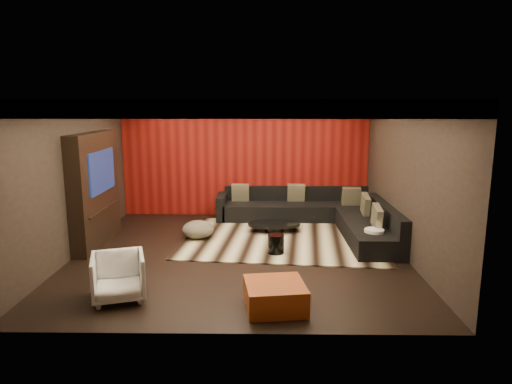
{
  "coord_description": "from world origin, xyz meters",
  "views": [
    {
      "loc": [
        0.43,
        -8.09,
        2.76
      ],
      "look_at": [
        0.3,
        0.6,
        1.05
      ],
      "focal_mm": 32.0,
      "sensor_mm": 36.0,
      "label": 1
    }
  ],
  "objects_px": {
    "drum_stool": "(276,244)",
    "orange_ottoman": "(275,296)",
    "white_side_table": "(374,241)",
    "armchair": "(118,277)",
    "sectional_sofa": "(321,216)",
    "coffee_table": "(274,227)"
  },
  "relations": [
    {
      "from": "coffee_table",
      "to": "drum_stool",
      "type": "bearing_deg",
      "value": -90.12
    },
    {
      "from": "orange_ottoman",
      "to": "sectional_sofa",
      "type": "distance_m",
      "value": 4.29
    },
    {
      "from": "coffee_table",
      "to": "armchair",
      "type": "xyz_separation_m",
      "value": [
        -2.3,
        -3.45,
        0.22
      ]
    },
    {
      "from": "white_side_table",
      "to": "armchair",
      "type": "bearing_deg",
      "value": -152.97
    },
    {
      "from": "coffee_table",
      "to": "white_side_table",
      "type": "xyz_separation_m",
      "value": [
        1.82,
        -1.35,
        0.11
      ]
    },
    {
      "from": "coffee_table",
      "to": "sectional_sofa",
      "type": "relative_size",
      "value": 0.31
    },
    {
      "from": "orange_ottoman",
      "to": "armchair",
      "type": "relative_size",
      "value": 1.08
    },
    {
      "from": "drum_stool",
      "to": "orange_ottoman",
      "type": "xyz_separation_m",
      "value": [
        -0.08,
        -2.25,
        -0.02
      ]
    },
    {
      "from": "sectional_sofa",
      "to": "coffee_table",
      "type": "bearing_deg",
      "value": -157.78
    },
    {
      "from": "drum_stool",
      "to": "orange_ottoman",
      "type": "height_order",
      "value": "drum_stool"
    },
    {
      "from": "armchair",
      "to": "sectional_sofa",
      "type": "xyz_separation_m",
      "value": [
        3.35,
        3.88,
        -0.07
      ]
    },
    {
      "from": "drum_stool",
      "to": "white_side_table",
      "type": "distance_m",
      "value": 1.83
    },
    {
      "from": "coffee_table",
      "to": "drum_stool",
      "type": "height_order",
      "value": "drum_stool"
    },
    {
      "from": "drum_stool",
      "to": "sectional_sofa",
      "type": "distance_m",
      "value": 2.17
    },
    {
      "from": "drum_stool",
      "to": "white_side_table",
      "type": "bearing_deg",
      "value": 3.27
    },
    {
      "from": "sectional_sofa",
      "to": "white_side_table",
      "type": "bearing_deg",
      "value": -66.78
    },
    {
      "from": "coffee_table",
      "to": "orange_ottoman",
      "type": "xyz_separation_m",
      "value": [
        -0.08,
        -3.71,
        0.06
      ]
    },
    {
      "from": "white_side_table",
      "to": "armchair",
      "type": "xyz_separation_m",
      "value": [
        -4.12,
        -2.1,
        0.11
      ]
    },
    {
      "from": "orange_ottoman",
      "to": "sectional_sofa",
      "type": "bearing_deg",
      "value": 74.67
    },
    {
      "from": "armchair",
      "to": "orange_ottoman",
      "type": "bearing_deg",
      "value": -24.18
    },
    {
      "from": "armchair",
      "to": "white_side_table",
      "type": "bearing_deg",
      "value": 9.42
    },
    {
      "from": "white_side_table",
      "to": "orange_ottoman",
      "type": "height_order",
      "value": "white_side_table"
    }
  ]
}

